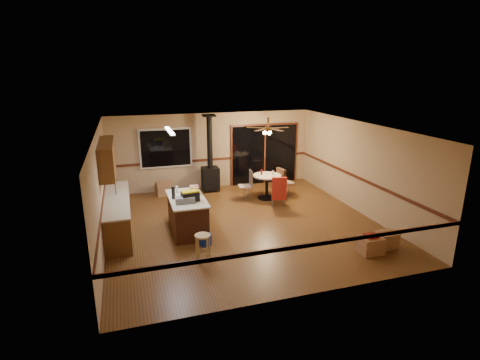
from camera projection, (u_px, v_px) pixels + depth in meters
name	position (u px, v px, depth m)	size (l,w,h in m)	color
floor	(243.00, 224.00, 10.09)	(7.00, 7.00, 0.00)	brown
ceiling	(244.00, 128.00, 9.35)	(7.00, 7.00, 0.00)	silver
wall_back	(213.00, 151.00, 12.92)	(7.00, 7.00, 0.00)	tan
wall_front	(304.00, 231.00, 6.51)	(7.00, 7.00, 0.00)	tan
wall_left	(101.00, 190.00, 8.72)	(7.00, 7.00, 0.00)	tan
wall_right	(360.00, 168.00, 10.71)	(7.00, 7.00, 0.00)	tan
chair_rail	(243.00, 189.00, 9.80)	(7.00, 7.00, 0.08)	#4F2213
window	(166.00, 148.00, 12.37)	(1.72, 0.10, 1.32)	black
sliding_door	(264.00, 155.00, 13.49)	(2.52, 0.10, 2.10)	black
lower_cabinets	(118.00, 216.00, 9.51)	(0.60, 3.00, 0.86)	brown
countertop	(116.00, 199.00, 9.39)	(0.64, 3.04, 0.04)	beige
upper_cabinets	(107.00, 158.00, 9.24)	(0.35, 2.00, 0.80)	brown
kitchen_island	(187.00, 214.00, 9.53)	(0.88, 1.68, 0.90)	#3B1B0F
wood_stove	(210.00, 170.00, 12.62)	(0.55, 0.50, 2.52)	black
ceiling_fan	(268.00, 130.00, 11.46)	(0.24, 0.24, 0.55)	brown
fluorescent_strip	(170.00, 131.00, 9.12)	(0.10, 1.20, 0.04)	white
toolbox_grey	(185.00, 200.00, 9.04)	(0.46, 0.26, 0.14)	slate
toolbox_black	(190.00, 197.00, 9.12)	(0.43, 0.22, 0.24)	black
toolbox_yellow_lid	(190.00, 191.00, 9.08)	(0.42, 0.22, 0.03)	gold
box_on_island	(194.00, 190.00, 9.66)	(0.23, 0.31, 0.21)	#936541
bottle_dark	(173.00, 193.00, 9.31)	(0.09, 0.09, 0.31)	black
bottle_pink	(198.00, 190.00, 9.65)	(0.07, 0.07, 0.23)	#D84C8C
bottle_white	(177.00, 190.00, 9.76)	(0.06, 0.06, 0.18)	white
bar_stool	(203.00, 248.00, 8.04)	(0.34, 0.34, 0.62)	tan
blue_bucket	(205.00, 240.00, 8.86)	(0.31, 0.31, 0.25)	#0C2AB2
dining_table	(267.00, 183.00, 11.94)	(0.90, 0.90, 0.78)	black
glass_red	(262.00, 172.00, 11.89)	(0.06, 0.06, 0.17)	#590C14
glass_cream	(273.00, 173.00, 11.85)	(0.06, 0.06, 0.14)	beige
chair_left	(248.00, 182.00, 11.84)	(0.44, 0.44, 0.51)	tan
chair_near	(279.00, 188.00, 11.13)	(0.53, 0.56, 0.70)	tan
chair_right	(282.00, 179.00, 12.09)	(0.52, 0.48, 0.70)	tan
box_under_window	(165.00, 189.00, 12.37)	(0.53, 0.42, 0.42)	#936541
box_corner_a	(371.00, 245.00, 8.45)	(0.50, 0.42, 0.38)	#936541
box_corner_b	(386.00, 240.00, 8.72)	(0.46, 0.39, 0.37)	#936541
box_small_red	(372.00, 236.00, 8.38)	(0.27, 0.22, 0.07)	maroon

